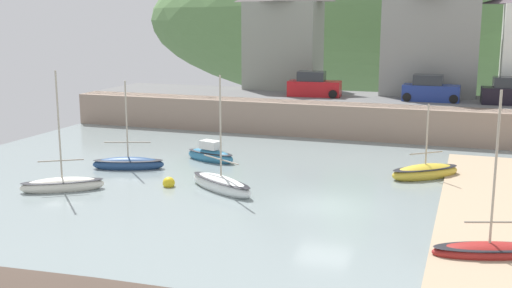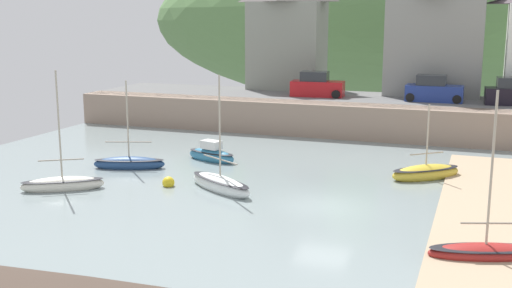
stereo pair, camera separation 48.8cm
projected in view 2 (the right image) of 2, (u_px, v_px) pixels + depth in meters
quay_seawall at (383, 119)px, 44.96m from camera, size 48.00×9.40×2.40m
hillside_backdrop at (459, 20)px, 77.29m from camera, size 80.00×44.00×23.06m
waterfront_building_left at (287, 33)px, 54.10m from camera, size 6.50×4.39×9.41m
waterfront_building_centre at (436, 32)px, 49.96m from camera, size 7.60×5.79×9.72m
sailboat_tall_mast at (426, 173)px, 33.97m from camera, size 4.00×3.70×4.24m
fishing_boat_green at (211, 155)px, 38.12m from camera, size 3.57×2.00×1.45m
sailboat_far_left at (63, 184)px, 31.70m from camera, size 3.98×3.10×6.21m
sailboat_blue_trim at (486, 252)px, 22.69m from camera, size 4.32×2.50×6.26m
dinghy_open_wooden at (129, 163)px, 36.24m from camera, size 4.23×2.38×5.25m
sailboat_nearest_shore at (220, 184)px, 31.58m from camera, size 4.47×3.30×6.01m
parked_car_near_slipway at (317, 86)px, 49.46m from camera, size 4.22×2.03×1.95m
parked_car_by_wall at (434, 91)px, 46.49m from camera, size 4.11×1.82×1.95m
mooring_buoy at (168, 183)px, 32.41m from camera, size 0.63×0.63×0.63m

